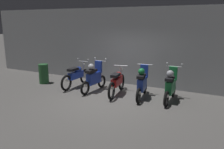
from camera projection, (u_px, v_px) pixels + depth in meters
ground_plane at (108, 100)px, 8.15m from camera, size 80.00×80.00×0.00m
back_wall at (134, 47)px, 9.91m from camera, size 16.00×0.30×3.32m
motorbike_slot_0 at (76, 75)px, 9.73m from camera, size 0.59×1.95×1.15m
motorbike_slot_1 at (94, 77)px, 9.11m from camera, size 0.59×1.68×1.29m
motorbike_slot_2 at (117, 82)px, 8.72m from camera, size 0.56×1.94×1.03m
motorbike_slot_3 at (142, 83)px, 8.28m from camera, size 0.56×1.68×1.18m
motorbike_slot_4 at (171, 85)px, 7.94m from camera, size 0.59×1.68×1.29m
trash_bin at (44, 74)px, 10.29m from camera, size 0.42×0.42×0.87m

